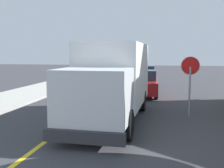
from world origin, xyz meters
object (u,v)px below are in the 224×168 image
object	(u,v)px
stop_sign	(190,75)
box_truck	(112,78)
parked_car_mid	(145,76)
parked_car_near	(144,84)

from	to	relation	value
stop_sign	box_truck	bearing A→B (deg)	-161.20
box_truck	stop_sign	size ratio (longest dim) A/B	2.73
box_truck	stop_sign	bearing A→B (deg)	18.80
parked_car_mid	stop_sign	bearing A→B (deg)	-77.28
box_truck	parked_car_mid	world-z (taller)	box_truck
box_truck	parked_car_near	xyz separation A→B (m)	(0.81, 6.83, -0.97)
box_truck	stop_sign	distance (m)	3.40
box_truck	parked_car_near	size ratio (longest dim) A/B	1.62
box_truck	parked_car_near	bearing A→B (deg)	83.21
parked_car_near	box_truck	bearing A→B (deg)	-96.79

